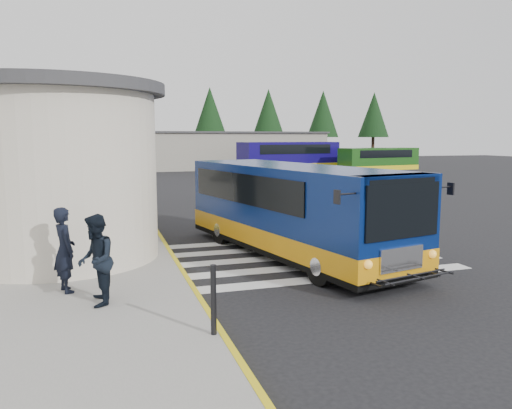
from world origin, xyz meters
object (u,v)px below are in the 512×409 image
object	(u,v)px
far_bus_b	(379,159)
pedestrian_a	(65,250)
transit_bus	(292,213)
pedestrian_b	(96,260)
far_bus_a	(289,156)
bollard	(213,300)

from	to	relation	value
far_bus_b	pedestrian_a	bearing A→B (deg)	130.76
transit_bus	pedestrian_b	bearing A→B (deg)	-160.61
transit_bus	far_bus_b	size ratio (longest dim) A/B	1.13
transit_bus	far_bus_a	world-z (taller)	far_bus_a
pedestrian_a	pedestrian_b	size ratio (longest dim) A/B	1.01
pedestrian_b	transit_bus	bearing A→B (deg)	122.92
transit_bus	far_bus_a	distance (m)	35.63
far_bus_a	far_bus_b	xyz separation A→B (m)	(8.42, -3.03, -0.33)
pedestrian_b	bollard	size ratio (longest dim) A/B	1.51
pedestrian_a	far_bus_b	world-z (taller)	far_bus_b
transit_bus	pedestrian_a	bearing A→B (deg)	-171.98
transit_bus	far_bus_a	bearing A→B (deg)	56.85
bollard	far_bus_b	world-z (taller)	far_bus_b
transit_bus	pedestrian_a	distance (m)	6.58
bollard	far_bus_a	distance (m)	42.17
bollard	far_bus_a	bearing A→B (deg)	67.06
transit_bus	pedestrian_b	distance (m)	6.48
bollard	far_bus_a	world-z (taller)	far_bus_a
transit_bus	bollard	world-z (taller)	transit_bus
pedestrian_b	far_bus_b	size ratio (longest dim) A/B	0.21
transit_bus	far_bus_a	xyz separation A→B (m)	(12.81, 33.24, 0.45)
pedestrian_b	far_bus_b	bearing A→B (deg)	142.91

